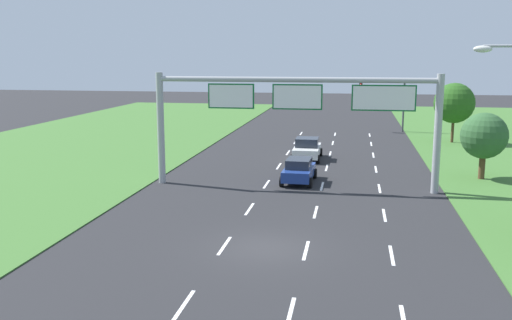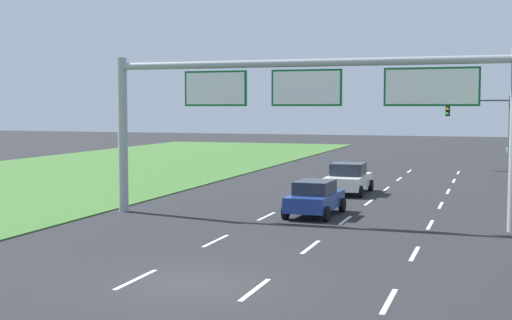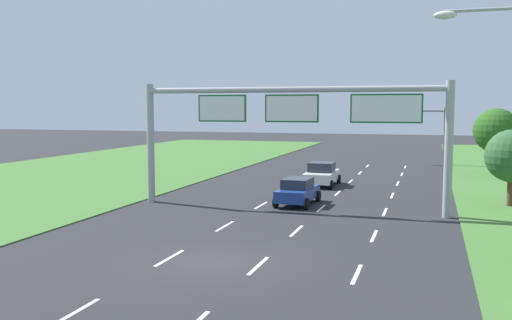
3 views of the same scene
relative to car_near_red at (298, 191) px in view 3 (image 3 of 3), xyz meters
name	(u,v)px [view 3 (image 3 of 3)]	position (x,y,z in m)	size (l,w,h in m)	color
ground_plane	(213,262)	(-0.21, -12.89, -0.79)	(200.00, 200.00, 0.00)	#262628
lane_dashes_inner_left	(245,215)	(-1.96, -3.89, -0.79)	(0.14, 56.40, 0.01)	white
lane_dashes_inner_right	(310,219)	(1.54, -3.89, -0.79)	(0.14, 56.40, 0.01)	white
lane_dashes_slip	(380,223)	(5.04, -3.89, -0.79)	(0.14, 56.40, 0.01)	white
car_near_red	(298,191)	(0.00, 0.00, 0.00)	(2.12, 4.04, 1.55)	navy
car_lead_silver	(322,174)	(-0.16, 8.32, 0.03)	(2.22, 4.36, 1.68)	white
sign_gantry	(293,120)	(0.07, -1.56, 4.17)	(17.24, 0.44, 7.00)	#9EA0A5
traffic_light_mast	(424,125)	(6.60, 26.11, 3.07)	(4.76, 0.49, 5.60)	#47494F
street_lamp	(511,128)	(9.44, -14.78, 4.28)	(2.61, 0.32, 8.50)	#9EA0A5
roadside_tree_mid	(512,156)	(11.72, 2.81, 2.10)	(2.99, 2.99, 4.41)	#513823
roadside_tree_far	(496,131)	(12.44, 18.98, 2.90)	(3.70, 3.70, 5.55)	#513823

